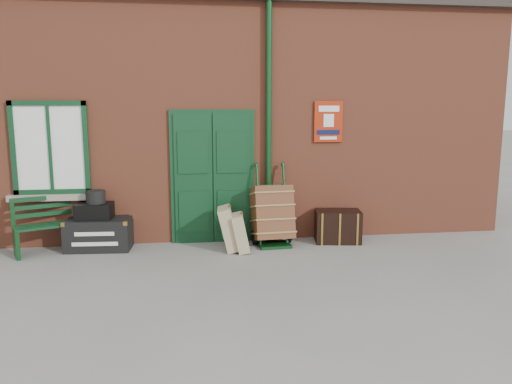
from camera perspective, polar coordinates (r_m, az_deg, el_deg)
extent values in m
plane|color=gray|center=(7.34, -1.83, -8.57)|extent=(80.00, 80.00, 0.00)
cube|color=#9B4B32|center=(10.46, -3.99, 8.02)|extent=(10.00, 4.00, 4.00)
cube|color=#38302B|center=(10.62, -4.13, 19.70)|extent=(10.30, 4.30, 0.30)
cube|color=#0E341A|center=(8.48, -4.96, 1.53)|extent=(1.42, 0.12, 2.32)
cube|color=white|center=(8.67, -22.48, 4.67)|extent=(1.20, 0.08, 1.50)
cylinder|color=#0E3816|center=(8.47, 1.46, 7.67)|extent=(0.10, 0.10, 4.00)
cube|color=#A2230B|center=(8.75, 8.27, 7.96)|extent=(0.50, 0.03, 0.70)
cube|color=#0E341A|center=(8.61, -21.10, -3.39)|extent=(1.52, 0.96, 0.04)
cube|color=#0E341A|center=(8.77, -21.47, -1.33)|extent=(1.38, 0.63, 0.40)
cube|color=#0E3816|center=(8.57, -25.72, -5.30)|extent=(0.23, 0.43, 0.45)
cube|color=#0E3816|center=(8.81, -16.44, -4.34)|extent=(0.23, 0.43, 0.45)
cube|color=black|center=(8.55, -17.51, -4.59)|extent=(1.06, 0.64, 0.51)
cube|color=black|center=(8.47, -17.98, -2.08)|extent=(0.59, 0.45, 0.26)
cylinder|color=black|center=(8.43, -17.86, -0.54)|extent=(0.33, 0.33, 0.20)
cube|color=tan|center=(8.08, -3.14, -4.17)|extent=(0.39, 0.53, 0.73)
cube|color=tan|center=(8.02, -1.79, -4.66)|extent=(0.33, 0.47, 0.62)
cube|color=#0E3816|center=(8.36, 2.12, -6.09)|extent=(0.54, 0.41, 0.05)
cylinder|color=#0E3816|center=(8.34, 0.31, -1.52)|extent=(0.07, 0.37, 1.32)
cylinder|color=#0E3816|center=(8.44, 3.35, -1.40)|extent=(0.07, 0.37, 1.32)
cylinder|color=black|center=(8.47, -0.21, -5.19)|extent=(0.07, 0.25, 0.25)
cylinder|color=black|center=(8.60, 3.75, -4.96)|extent=(0.07, 0.25, 0.25)
cube|color=brown|center=(8.39, 1.87, -2.39)|extent=(0.69, 0.74, 0.98)
cube|color=black|center=(8.71, 9.33, -3.88)|extent=(0.83, 0.61, 0.55)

